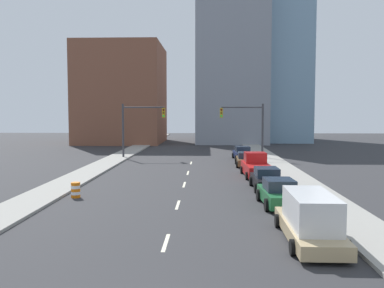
% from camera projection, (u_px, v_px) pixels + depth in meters
% --- Properties ---
extents(sidewalk_left, '(2.69, 92.76, 0.16)m').
position_uv_depth(sidewalk_left, '(129.00, 152.00, 56.03)').
color(sidewalk_left, gray).
rests_on(sidewalk_left, ground).
extents(sidewalk_right, '(2.69, 92.76, 0.16)m').
position_uv_depth(sidewalk_right, '(261.00, 152.00, 55.43)').
color(sidewalk_right, gray).
rests_on(sidewalk_right, ground).
extents(lane_stripe_at_8m, '(0.16, 2.40, 0.01)m').
position_uv_depth(lane_stripe_at_8m, '(166.00, 242.00, 17.28)').
color(lane_stripe_at_8m, beige).
rests_on(lane_stripe_at_8m, ground).
extents(lane_stripe_at_15m, '(0.16, 2.40, 0.01)m').
position_uv_depth(lane_stripe_at_15m, '(178.00, 205.00, 24.34)').
color(lane_stripe_at_15m, beige).
rests_on(lane_stripe_at_15m, ground).
extents(lane_stripe_at_22m, '(0.16, 2.40, 0.01)m').
position_uv_depth(lane_stripe_at_22m, '(184.00, 185.00, 31.17)').
color(lane_stripe_at_22m, beige).
rests_on(lane_stripe_at_22m, ground).
extents(lane_stripe_at_28m, '(0.16, 2.40, 0.01)m').
position_uv_depth(lane_stripe_at_28m, '(188.00, 173.00, 37.23)').
color(lane_stripe_at_28m, beige).
rests_on(lane_stripe_at_28m, ground).
extents(lane_stripe_at_35m, '(0.16, 2.40, 0.01)m').
position_uv_depth(lane_stripe_at_35m, '(191.00, 163.00, 44.57)').
color(lane_stripe_at_35m, beige).
rests_on(lane_stripe_at_35m, ground).
extents(building_brick_left, '(14.00, 16.00, 16.82)m').
position_uv_depth(building_brick_left, '(122.00, 94.00, 74.51)').
color(building_brick_left, brown).
rests_on(building_brick_left, ground).
extents(building_office_center, '(12.00, 20.00, 28.41)m').
position_uv_depth(building_office_center, '(230.00, 63.00, 77.41)').
color(building_office_center, gray).
rests_on(building_office_center, ground).
extents(building_glass_right, '(13.00, 20.00, 41.15)m').
position_uv_depth(building_glass_right, '(268.00, 31.00, 80.66)').
color(building_glass_right, '#7A9EB7').
rests_on(building_glass_right, ground).
extents(traffic_signal_left, '(4.98, 0.35, 6.25)m').
position_uv_depth(traffic_signal_left, '(135.00, 123.00, 48.93)').
color(traffic_signal_left, '#38383D').
rests_on(traffic_signal_left, ground).
extents(traffic_signal_right, '(4.98, 0.35, 6.25)m').
position_uv_depth(traffic_signal_right, '(250.00, 123.00, 48.47)').
color(traffic_signal_right, '#38383D').
rests_on(traffic_signal_right, ground).
extents(traffic_barrel, '(0.56, 0.56, 0.95)m').
position_uv_depth(traffic_barrel, '(76.00, 190.00, 26.39)').
color(traffic_barrel, orange).
rests_on(traffic_barrel, ground).
extents(box_truck_tan, '(2.26, 6.26, 2.01)m').
position_uv_depth(box_truck_tan, '(310.00, 219.00, 17.36)').
color(box_truck_tan, tan).
rests_on(box_truck_tan, ground).
extents(sedan_green, '(2.23, 4.46, 1.52)m').
position_uv_depth(sedan_green, '(279.00, 194.00, 24.05)').
color(sedan_green, '#1E6033').
rests_on(sedan_green, ground).
extents(sedan_black, '(2.08, 4.53, 1.49)m').
position_uv_depth(sedan_black, '(267.00, 179.00, 29.27)').
color(sedan_black, black).
rests_on(sedan_black, ground).
extents(pickup_truck_red, '(2.40, 5.67, 1.92)m').
position_uv_depth(pickup_truck_red, '(256.00, 167.00, 35.23)').
color(pickup_truck_red, red).
rests_on(pickup_truck_red, ground).
extents(sedan_brown, '(2.25, 4.68, 1.36)m').
position_uv_depth(sedan_brown, '(247.00, 160.00, 42.02)').
color(sedan_brown, brown).
rests_on(sedan_brown, ground).
extents(sedan_navy, '(2.20, 4.41, 1.48)m').
position_uv_depth(sedan_navy, '(242.00, 153.00, 47.94)').
color(sedan_navy, '#141E47').
rests_on(sedan_navy, ground).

